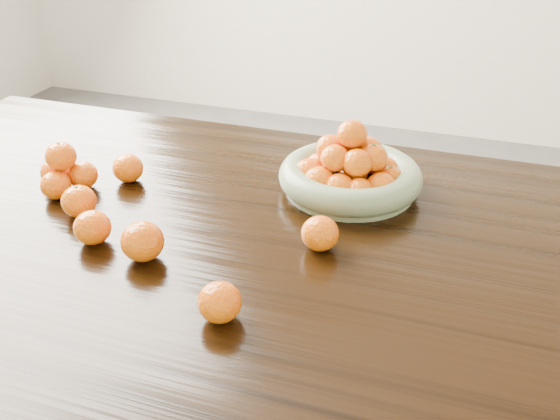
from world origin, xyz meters
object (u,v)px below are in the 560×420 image
(fruit_bowl, at_px, (350,173))
(orange_pyramid, at_px, (64,172))
(dining_table, at_px, (285,286))
(loose_orange_0, at_px, (79,201))

(fruit_bowl, height_order, orange_pyramid, fruit_bowl)
(dining_table, bearing_deg, orange_pyramid, 173.75)
(fruit_bowl, bearing_deg, loose_orange_0, -150.15)
(dining_table, xyz_separation_m, fruit_bowl, (0.06, 0.24, 0.13))
(fruit_bowl, bearing_deg, orange_pyramid, -161.61)
(fruit_bowl, relative_size, orange_pyramid, 2.38)
(dining_table, relative_size, fruit_bowl, 6.90)
(dining_table, bearing_deg, fruit_bowl, 76.06)
(dining_table, distance_m, loose_orange_0, 0.42)
(fruit_bowl, distance_m, loose_orange_0, 0.53)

